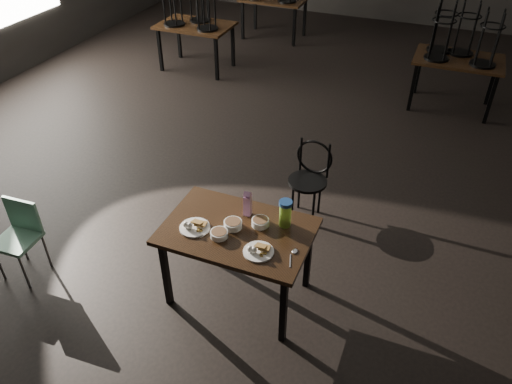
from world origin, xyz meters
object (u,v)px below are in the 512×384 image
at_px(main_table, 238,237).
at_px(school_chair, 20,232).
at_px(juice_carton, 248,204).
at_px(water_bottle, 285,213).
at_px(bentwood_chair, 310,174).

xyz_separation_m(main_table, school_chair, (-1.93, -0.44, -0.23)).
relative_size(main_table, juice_carton, 5.15).
height_order(main_table, water_bottle, water_bottle).
relative_size(bentwood_chair, school_chair, 1.13).
xyz_separation_m(main_table, juice_carton, (0.00, 0.21, 0.19)).
bearing_deg(juice_carton, water_bottle, -1.97).
xyz_separation_m(main_table, bentwood_chair, (0.22, 1.33, -0.17)).
bearing_deg(water_bottle, school_chair, -164.28).
height_order(juice_carton, school_chair, juice_carton).
xyz_separation_m(juice_carton, bentwood_chair, (0.21, 1.13, -0.36)).
xyz_separation_m(main_table, water_bottle, (0.33, 0.20, 0.20)).
height_order(water_bottle, school_chair, water_bottle).
bearing_deg(main_table, juice_carton, 89.17).
bearing_deg(school_chair, water_bottle, 12.57).
xyz_separation_m(water_bottle, bentwood_chair, (-0.12, 1.14, -0.37)).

